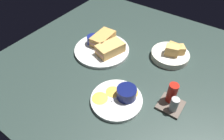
{
  "coord_description": "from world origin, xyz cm",
  "views": [
    {
      "loc": [
        61.79,
        36.03,
        63.62
      ],
      "look_at": [
        10.71,
        0.33,
        3.0
      ],
      "focal_mm": 32.31,
      "sensor_mm": 36.0,
      "label": 1
    }
  ],
  "objects_px": {
    "plate_chips_companion": "(117,100)",
    "plate_sandwich_main": "(102,50)",
    "sandwich_half_far": "(103,39)",
    "bread_basket_rear": "(171,54)",
    "spoon_by_gravy_ramekin": "(126,93)",
    "ramekin_light_gravy": "(127,93)",
    "spoon_by_dark_ramekin": "(102,46)",
    "ramekin_dark_sauce": "(93,40)",
    "sandwich_half_near": "(110,49)",
    "condiment_caddy": "(172,99)"
  },
  "relations": [
    {
      "from": "plate_chips_companion",
      "to": "plate_sandwich_main",
      "type": "bearing_deg",
      "value": -132.7
    },
    {
      "from": "plate_sandwich_main",
      "to": "plate_chips_companion",
      "type": "bearing_deg",
      "value": 47.3
    },
    {
      "from": "sandwich_half_far",
      "to": "bread_basket_rear",
      "type": "xyz_separation_m",
      "value": [
        -0.1,
        0.33,
        -0.02
      ]
    },
    {
      "from": "plate_sandwich_main",
      "to": "spoon_by_gravy_ramekin",
      "type": "bearing_deg",
      "value": 55.14
    },
    {
      "from": "plate_chips_companion",
      "to": "ramekin_light_gravy",
      "type": "relative_size",
      "value": 2.61
    },
    {
      "from": "ramekin_light_gravy",
      "to": "spoon_by_gravy_ramekin",
      "type": "bearing_deg",
      "value": -141.38
    },
    {
      "from": "spoon_by_dark_ramekin",
      "to": "ramekin_dark_sauce",
      "type": "bearing_deg",
      "value": -82.21
    },
    {
      "from": "plate_sandwich_main",
      "to": "sandwich_half_near",
      "type": "xyz_separation_m",
      "value": [
        0.0,
        0.05,
        0.03
      ]
    },
    {
      "from": "ramekin_dark_sauce",
      "to": "ramekin_light_gravy",
      "type": "distance_m",
      "value": 0.37
    },
    {
      "from": "plate_sandwich_main",
      "to": "ramekin_light_gravy",
      "type": "bearing_deg",
      "value": 54.39
    },
    {
      "from": "plate_chips_companion",
      "to": "condiment_caddy",
      "type": "xyz_separation_m",
      "value": [
        -0.1,
        0.18,
        0.03
      ]
    },
    {
      "from": "plate_sandwich_main",
      "to": "sandwich_half_far",
      "type": "distance_m",
      "value": 0.06
    },
    {
      "from": "spoon_by_gravy_ramekin",
      "to": "sandwich_half_near",
      "type": "bearing_deg",
      "value": -131.23
    },
    {
      "from": "ramekin_dark_sauce",
      "to": "spoon_by_dark_ramekin",
      "type": "distance_m",
      "value": 0.06
    },
    {
      "from": "plate_chips_companion",
      "to": "ramekin_light_gravy",
      "type": "height_order",
      "value": "ramekin_light_gravy"
    },
    {
      "from": "plate_sandwich_main",
      "to": "ramekin_dark_sauce",
      "type": "height_order",
      "value": "ramekin_dark_sauce"
    },
    {
      "from": "sandwich_half_far",
      "to": "plate_chips_companion",
      "type": "relative_size",
      "value": 0.67
    },
    {
      "from": "spoon_by_dark_ramekin",
      "to": "plate_chips_companion",
      "type": "distance_m",
      "value": 0.34
    },
    {
      "from": "sandwich_half_far",
      "to": "ramekin_dark_sauce",
      "type": "distance_m",
      "value": 0.05
    },
    {
      "from": "plate_sandwich_main",
      "to": "ramekin_light_gravy",
      "type": "xyz_separation_m",
      "value": [
        0.19,
        0.26,
        0.03
      ]
    },
    {
      "from": "sandwich_half_near",
      "to": "sandwich_half_far",
      "type": "xyz_separation_m",
      "value": [
        -0.04,
        -0.08,
        0.0
      ]
    },
    {
      "from": "ramekin_light_gravy",
      "to": "bread_basket_rear",
      "type": "xyz_separation_m",
      "value": [
        -0.33,
        0.04,
        -0.02
      ]
    },
    {
      "from": "sandwich_half_near",
      "to": "spoon_by_dark_ramekin",
      "type": "height_order",
      "value": "sandwich_half_near"
    },
    {
      "from": "bread_basket_rear",
      "to": "plate_sandwich_main",
      "type": "bearing_deg",
      "value": -63.63
    },
    {
      "from": "sandwich_half_near",
      "to": "spoon_by_gravy_ramekin",
      "type": "bearing_deg",
      "value": 48.77
    },
    {
      "from": "ramekin_light_gravy",
      "to": "bread_basket_rear",
      "type": "relative_size",
      "value": 0.43
    },
    {
      "from": "sandwich_half_far",
      "to": "plate_chips_companion",
      "type": "distance_m",
      "value": 0.37
    },
    {
      "from": "sandwich_half_far",
      "to": "bread_basket_rear",
      "type": "bearing_deg",
      "value": 107.72
    },
    {
      "from": "plate_sandwich_main",
      "to": "plate_chips_companion",
      "type": "relative_size",
      "value": 1.34
    },
    {
      "from": "plate_sandwich_main",
      "to": "ramekin_dark_sauce",
      "type": "relative_size",
      "value": 4.34
    },
    {
      "from": "plate_chips_companion",
      "to": "condiment_caddy",
      "type": "bearing_deg",
      "value": 119.95
    },
    {
      "from": "plate_sandwich_main",
      "to": "sandwich_half_far",
      "type": "relative_size",
      "value": 2.01
    },
    {
      "from": "plate_sandwich_main",
      "to": "sandwich_half_near",
      "type": "bearing_deg",
      "value": 89.75
    },
    {
      "from": "plate_sandwich_main",
      "to": "ramekin_light_gravy",
      "type": "distance_m",
      "value": 0.32
    },
    {
      "from": "plate_sandwich_main",
      "to": "spoon_by_gravy_ramekin",
      "type": "height_order",
      "value": "spoon_by_gravy_ramekin"
    },
    {
      "from": "plate_sandwich_main",
      "to": "sandwich_half_near",
      "type": "relative_size",
      "value": 1.83
    },
    {
      "from": "spoon_by_gravy_ramekin",
      "to": "condiment_caddy",
      "type": "relative_size",
      "value": 1.02
    },
    {
      "from": "ramekin_dark_sauce",
      "to": "ramekin_light_gravy",
      "type": "height_order",
      "value": "same"
    },
    {
      "from": "plate_chips_companion",
      "to": "spoon_by_gravy_ramekin",
      "type": "bearing_deg",
      "value": 158.9
    },
    {
      "from": "condiment_caddy",
      "to": "ramekin_dark_sauce",
      "type": "bearing_deg",
      "value": -104.45
    },
    {
      "from": "spoon_by_dark_ramekin",
      "to": "sandwich_half_far",
      "type": "bearing_deg",
      "value": -149.06
    },
    {
      "from": "sandwich_half_far",
      "to": "plate_chips_companion",
      "type": "bearing_deg",
      "value": 44.88
    },
    {
      "from": "plate_sandwich_main",
      "to": "condiment_caddy",
      "type": "distance_m",
      "value": 0.43
    },
    {
      "from": "ramekin_dark_sauce",
      "to": "condiment_caddy",
      "type": "relative_size",
      "value": 0.66
    },
    {
      "from": "plate_chips_companion",
      "to": "ramekin_light_gravy",
      "type": "distance_m",
      "value": 0.05
    },
    {
      "from": "bread_basket_rear",
      "to": "ramekin_light_gravy",
      "type": "bearing_deg",
      "value": -7.04
    },
    {
      "from": "ramekin_light_gravy",
      "to": "spoon_by_gravy_ramekin",
      "type": "height_order",
      "value": "ramekin_light_gravy"
    },
    {
      "from": "spoon_by_dark_ramekin",
      "to": "plate_chips_companion",
      "type": "bearing_deg",
      "value": 46.21
    },
    {
      "from": "sandwich_half_far",
      "to": "spoon_by_dark_ramekin",
      "type": "bearing_deg",
      "value": 30.94
    },
    {
      "from": "sandwich_half_far",
      "to": "condiment_caddy",
      "type": "relative_size",
      "value": 1.42
    }
  ]
}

